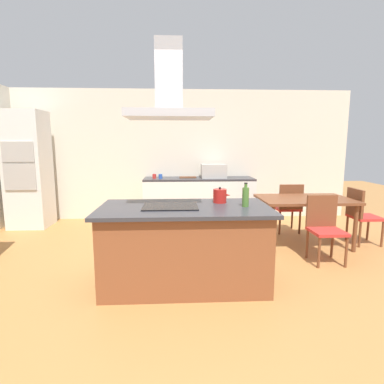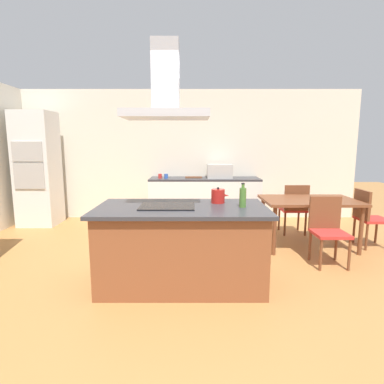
# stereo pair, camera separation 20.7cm
# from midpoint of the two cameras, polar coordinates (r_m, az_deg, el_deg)

# --- Properties ---
(ground) EXTENTS (16.00, 16.00, 0.00)m
(ground) POSITION_cam_midpoint_polar(r_m,az_deg,el_deg) (5.06, -3.02, -9.32)
(ground) COLOR #AD753D
(wall_back) EXTENTS (7.20, 0.10, 2.70)m
(wall_back) POSITION_cam_midpoint_polar(r_m,az_deg,el_deg) (6.56, -3.12, 6.88)
(wall_back) COLOR beige
(wall_back) RESTS_ON ground
(kitchen_island) EXTENTS (1.88, 0.98, 0.90)m
(kitchen_island) POSITION_cam_midpoint_polar(r_m,az_deg,el_deg) (3.49, -3.08, -9.96)
(kitchen_island) COLOR brown
(kitchen_island) RESTS_ON ground
(cooktop) EXTENTS (0.60, 0.44, 0.01)m
(cooktop) POSITION_cam_midpoint_polar(r_m,az_deg,el_deg) (3.37, -5.81, -2.67)
(cooktop) COLOR black
(cooktop) RESTS_ON kitchen_island
(tea_kettle) EXTENTS (0.21, 0.16, 0.19)m
(tea_kettle) POSITION_cam_midpoint_polar(r_m,az_deg,el_deg) (3.59, 3.59, -0.72)
(tea_kettle) COLOR #B21E19
(tea_kettle) RESTS_ON kitchen_island
(olive_oil_bottle) EXTENTS (0.07, 0.07, 0.27)m
(olive_oil_bottle) POSITION_cam_midpoint_polar(r_m,az_deg,el_deg) (3.38, 8.24, -0.85)
(olive_oil_bottle) COLOR #47722D
(olive_oil_bottle) RESTS_ON kitchen_island
(back_counter) EXTENTS (2.23, 0.62, 0.90)m
(back_counter) POSITION_cam_midpoint_polar(r_m,az_deg,el_deg) (6.29, 0.34, -1.43)
(back_counter) COLOR silver
(back_counter) RESTS_ON ground
(countertop_microwave) EXTENTS (0.50, 0.38, 0.28)m
(countertop_microwave) POSITION_cam_midpoint_polar(r_m,az_deg,el_deg) (6.24, 3.11, 3.93)
(countertop_microwave) COLOR #B2AFAA
(countertop_microwave) RESTS_ON back_counter
(coffee_mug_red) EXTENTS (0.08, 0.08, 0.09)m
(coffee_mug_red) POSITION_cam_midpoint_polar(r_m,az_deg,el_deg) (6.19, -8.00, 2.93)
(coffee_mug_red) COLOR red
(coffee_mug_red) RESTS_ON back_counter
(coffee_mug_blue) EXTENTS (0.08, 0.08, 0.09)m
(coffee_mug_blue) POSITION_cam_midpoint_polar(r_m,az_deg,el_deg) (6.16, -6.87, 2.93)
(coffee_mug_blue) COLOR #2D56B2
(coffee_mug_blue) RESTS_ON back_counter
(cutting_board) EXTENTS (0.34, 0.24, 0.02)m
(cutting_board) POSITION_cam_midpoint_polar(r_m,az_deg,el_deg) (6.27, -1.72, 2.76)
(cutting_board) COLOR #59331E
(cutting_board) RESTS_ON back_counter
(wall_oven_stack) EXTENTS (0.70, 0.66, 2.20)m
(wall_oven_stack) POSITION_cam_midpoint_polar(r_m,az_deg,el_deg) (6.64, -29.06, 3.65)
(wall_oven_stack) COLOR silver
(wall_oven_stack) RESTS_ON ground
(dining_table) EXTENTS (1.40, 0.90, 0.75)m
(dining_table) POSITION_cam_midpoint_polar(r_m,az_deg,el_deg) (5.05, 19.19, -2.02)
(dining_table) COLOR brown
(dining_table) RESTS_ON ground
(chair_at_right_end) EXTENTS (0.42, 0.42, 0.89)m
(chair_at_right_end) POSITION_cam_midpoint_polar(r_m,az_deg,el_deg) (5.49, 28.01, -3.42)
(chair_at_right_end) COLOR red
(chair_at_right_end) RESTS_ON ground
(chair_facing_back_wall) EXTENTS (0.42, 0.42, 0.89)m
(chair_facing_back_wall) POSITION_cam_midpoint_polar(r_m,az_deg,el_deg) (5.69, 16.60, -2.33)
(chair_facing_back_wall) COLOR red
(chair_facing_back_wall) RESTS_ON ground
(chair_facing_island) EXTENTS (0.42, 0.42, 0.89)m
(chair_facing_island) POSITION_cam_midpoint_polar(r_m,az_deg,el_deg) (4.49, 22.28, -5.59)
(chair_facing_island) COLOR red
(chair_facing_island) RESTS_ON ground
(range_hood) EXTENTS (0.90, 0.55, 0.78)m
(range_hood) POSITION_cam_midpoint_polar(r_m,az_deg,el_deg) (3.35, -6.15, 17.81)
(range_hood) COLOR #ADADB2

